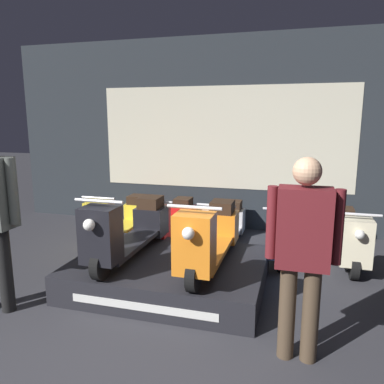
{
  "coord_description": "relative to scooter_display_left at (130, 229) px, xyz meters",
  "views": [
    {
      "loc": [
        1.22,
        -2.23,
        1.88
      ],
      "look_at": [
        -0.04,
        2.24,
        0.96
      ],
      "focal_mm": 35.0,
      "sensor_mm": 36.0,
      "label": 1
    }
  ],
  "objects": [
    {
      "name": "scooter_display_left",
      "position": [
        0.0,
        0.0,
        0.0
      ],
      "size": [
        0.5,
        1.73,
        0.8
      ],
      "color": "black",
      "rests_on": "display_platform"
    },
    {
      "name": "shop_wall_back",
      "position": [
        0.58,
        2.51,
        0.96
      ],
      "size": [
        7.71,
        0.09,
        3.2
      ],
      "color": "#23282D",
      "rests_on": "ground_plane"
    },
    {
      "name": "scooter_backrow_0",
      "position": [
        -0.84,
        1.44,
        -0.31
      ],
      "size": [
        0.5,
        1.73,
        0.8
      ],
      "color": "black",
      "rests_on": "ground_plane"
    },
    {
      "name": "person_right_browsing",
      "position": [
        1.87,
        -0.95,
        0.3
      ],
      "size": [
        0.55,
        0.22,
        1.61
      ],
      "color": "#473828",
      "rests_on": "ground_plane"
    },
    {
      "name": "scooter_backrow_1",
      "position": [
        -0.0,
        1.44,
        -0.31
      ],
      "size": [
        0.5,
        1.73,
        0.8
      ],
      "color": "black",
      "rests_on": "ground_plane"
    },
    {
      "name": "scooter_backrow_3",
      "position": [
        1.67,
        1.44,
        -0.31
      ],
      "size": [
        0.5,
        1.73,
        0.8
      ],
      "color": "black",
      "rests_on": "ground_plane"
    },
    {
      "name": "display_platform",
      "position": [
        0.47,
        0.01,
        -0.48
      ],
      "size": [
        2.1,
        1.57,
        0.31
      ],
      "color": "black",
      "rests_on": "ground_plane"
    },
    {
      "name": "scooter_display_right",
      "position": [
        0.94,
        0.0,
        0.0
      ],
      "size": [
        0.5,
        1.73,
        0.8
      ],
      "color": "black",
      "rests_on": "display_platform"
    },
    {
      "name": "scooter_backrow_2",
      "position": [
        0.84,
        1.44,
        -0.31
      ],
      "size": [
        0.5,
        1.73,
        0.8
      ],
      "color": "black",
      "rests_on": "ground_plane"
    },
    {
      "name": "scooter_backrow_4",
      "position": [
        2.51,
        1.44,
        -0.31
      ],
      "size": [
        0.5,
        1.73,
        0.8
      ],
      "color": "black",
      "rests_on": "ground_plane"
    },
    {
      "name": "ground_plane",
      "position": [
        0.58,
        -1.52,
        -0.63
      ],
      "size": [
        30.0,
        30.0,
        0.0
      ],
      "primitive_type": "plane",
      "color": "#2D2D33"
    }
  ]
}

